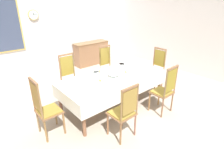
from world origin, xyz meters
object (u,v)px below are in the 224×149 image
object	(u,v)px
chair_north_a	(70,77)
bowl_near_right	(96,72)
chair_head_west	(45,108)
bowl_far_left	(122,64)
chair_head_east	(156,67)
bowl_far_right	(71,80)
candlestick_west	(100,75)
spoon_secondary	(91,74)
sideboard	(92,53)
mounted_clock	(33,15)
soup_tureen	(114,72)
chair_north_b	(108,66)
chair_south_b	(165,89)
bowl_near_left	(114,66)
chair_south_a	(124,111)
candlestick_east	(126,68)
spoon_primary	(116,66)
dining_table	(114,79)

from	to	relation	value
chair_north_a	bowl_near_right	distance (m)	0.73
chair_head_west	bowl_far_left	distance (m)	2.43
chair_head_east	bowl_far_left	size ratio (longest dim) A/B	6.23
chair_head_east	bowl_far_right	world-z (taller)	chair_head_east
candlestick_west	spoon_secondary	xyz separation A→B (m)	(0.09, 0.47, -0.14)
chair_head_east	sideboard	xyz separation A→B (m)	(-0.30, 2.95, -0.14)
sideboard	mounted_clock	xyz separation A→B (m)	(-1.98, 0.24, 1.56)
soup_tureen	chair_north_b	bearing A→B (deg)	57.67
chair_north_a	candlestick_west	size ratio (longest dim) A/B	3.24
chair_south_b	sideboard	size ratio (longest dim) A/B	0.81
chair_north_a	chair_head_east	size ratio (longest dim) A/B	1.03
soup_tureen	sideboard	size ratio (longest dim) A/B	0.19
bowl_near_left	bowl_near_right	size ratio (longest dim) A/B	0.95
chair_north_b	spoon_secondary	xyz separation A→B (m)	(-0.96, -0.54, 0.15)
chair_south_a	spoon_secondary	xyz separation A→B (m)	(0.31, 1.48, 0.19)
chair_north_a	candlestick_east	distance (m)	1.47
chair_south_b	soup_tureen	distance (m)	1.22
spoon_primary	chair_head_east	bearing A→B (deg)	-23.58
chair_north_b	bowl_far_right	distance (m)	1.63
chair_head_east	soup_tureen	distance (m)	1.71
chair_south_b	candlestick_east	xyz separation A→B (m)	(-0.24, 1.01, 0.29)
dining_table	chair_north_a	size ratio (longest dim) A/B	2.15
chair_head_west	candlestick_west	size ratio (longest dim) A/B	3.28
chair_north_b	soup_tureen	distance (m)	1.22
dining_table	chair_south_b	world-z (taller)	chair_south_b
chair_south_a	chair_north_a	world-z (taller)	chair_north_a
dining_table	spoon_secondary	bearing A→B (deg)	123.88
chair_south_a	soup_tureen	distance (m)	1.22
bowl_near_left	soup_tureen	bearing A→B (deg)	-130.97
chair_south_a	chair_south_b	size ratio (longest dim) A/B	0.96
spoon_secondary	bowl_far_right	bearing A→B (deg)	176.31
sideboard	chair_north_a	bearing A→B (deg)	43.95
chair_north_b	sideboard	size ratio (longest dim) A/B	0.84
chair_south_a	spoon_secondary	bearing A→B (deg)	78.28
chair_north_b	bowl_near_right	size ratio (longest dim) A/B	6.55
chair_head_east	candlestick_west	size ratio (longest dim) A/B	3.15
soup_tureen	candlestick_east	distance (m)	0.40
bowl_near_right	sideboard	bearing A→B (deg)	57.72
chair_north_a	chair_south_b	world-z (taller)	chair_north_a
dining_table	chair_head_west	size ratio (longest dim) A/B	2.13
candlestick_east	mounted_clock	distance (m)	3.53
bowl_near_left	bowl_far_right	world-z (taller)	bowl_far_right
chair_south_a	soup_tureen	xyz separation A→B (m)	(0.63, 1.00, 0.29)
sideboard	mounted_clock	distance (m)	2.53
chair_north_b	chair_head_west	distance (m)	2.54
spoon_primary	spoon_secondary	bearing A→B (deg)	-176.70
chair_south_b	chair_head_west	world-z (taller)	chair_head_west
candlestick_east	bowl_near_right	size ratio (longest dim) A/B	1.72
chair_head_west	chair_head_east	world-z (taller)	chair_head_west
chair_head_west	bowl_far_left	bearing A→B (deg)	100.57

